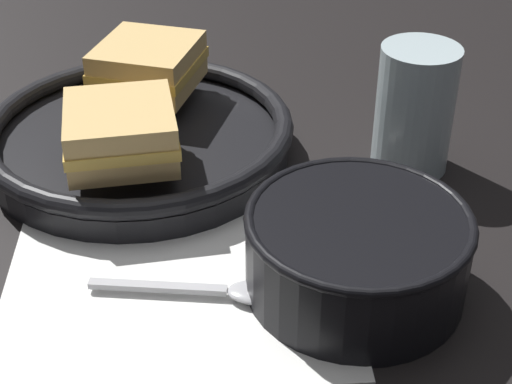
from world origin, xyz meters
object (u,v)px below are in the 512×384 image
Objects in this scene: sandwich_near_left at (121,132)px; drinking_glass at (415,109)px; sandwich_near_right at (148,65)px; soup_bowl at (357,248)px; skillet at (139,137)px; spoon at (232,291)px.

drinking_glass is (0.26, 0.00, -0.01)m from sandwich_near_left.
sandwich_near_left is 0.26m from drinking_glass.
sandwich_near_left is at bearing -104.11° from sandwich_near_right.
soup_bowl is 0.57× the size of skillet.
spoon is 1.28× the size of drinking_glass.
spoon is 0.52× the size of skillet.
skillet is at bearing 165.88° from drinking_glass.
sandwich_near_left is (-0.07, 0.15, 0.06)m from spoon.
soup_bowl is 1.28× the size of sandwich_near_right.
soup_bowl reaches higher than spoon.
skillet is 0.26m from drinking_glass.
sandwich_near_left is 0.14m from sandwich_near_right.
spoon is at bearing 176.36° from soup_bowl.
sandwich_near_right is at bearing 113.89° from soup_bowl.
skillet is 0.08m from sandwich_near_left.
drinking_glass reaches higher than spoon.
sandwich_near_right is 0.26m from drinking_glass.
skillet is 2.94× the size of sandwich_near_left.
spoon is (-0.09, 0.01, -0.03)m from soup_bowl.
drinking_glass is at bearing 57.93° from soup_bowl.
soup_bowl reaches higher than skillet.
drinking_glass is (0.10, 0.16, 0.02)m from soup_bowl.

